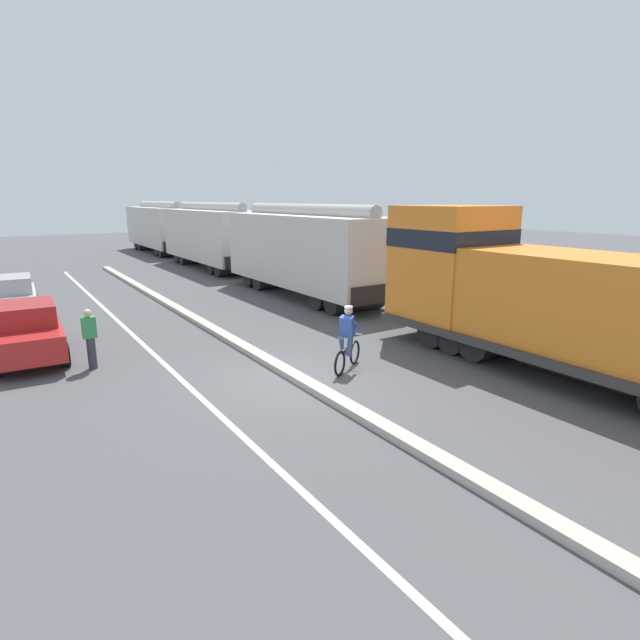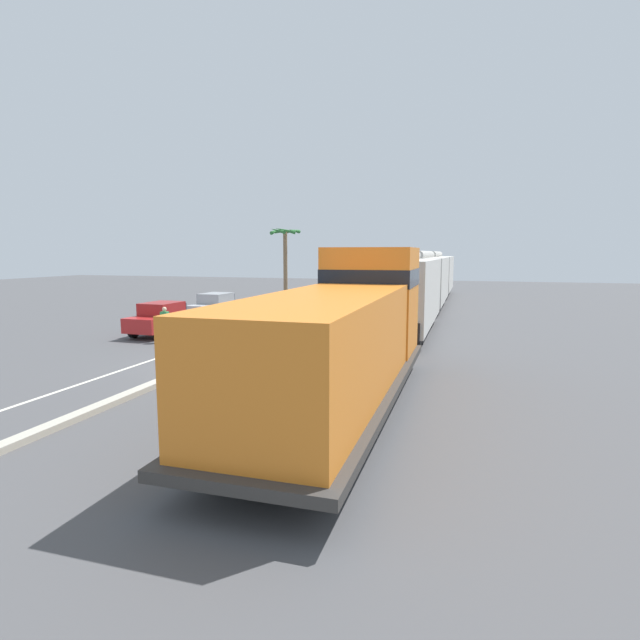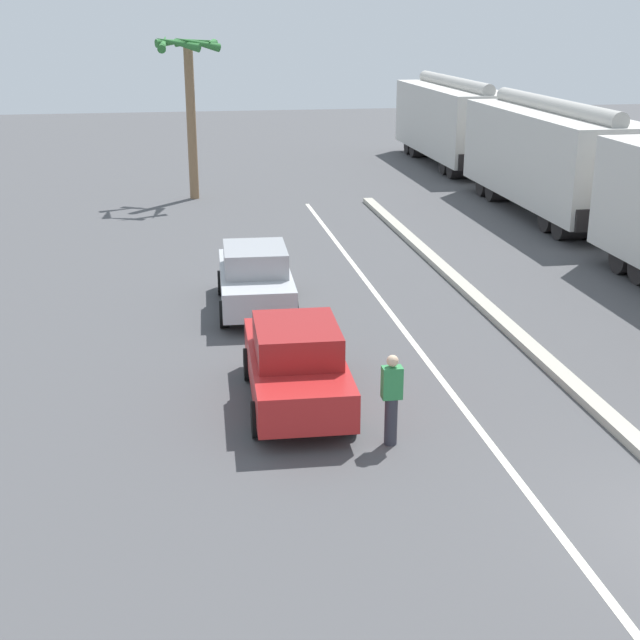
% 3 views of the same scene
% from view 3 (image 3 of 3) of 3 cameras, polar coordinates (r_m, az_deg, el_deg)
% --- Properties ---
extents(median_curb, '(0.36, 36.00, 0.16)m').
position_cam_3_polar(median_curb, '(18.73, 14.99, -3.22)').
color(median_curb, '#B2AD9E').
rests_on(median_curb, ground).
extents(lane_stripe, '(0.14, 36.00, 0.01)m').
position_cam_3_polar(lane_stripe, '(17.93, 7.94, -4.00)').
color(lane_stripe, silver).
rests_on(lane_stripe, ground).
extents(hopper_car_middle, '(2.90, 10.60, 4.18)m').
position_cam_3_polar(hopper_car_middle, '(33.60, 14.48, 10.03)').
color(hopper_car_middle, beige).
rests_on(hopper_car_middle, ground).
extents(hopper_car_trailing, '(2.90, 10.60, 4.18)m').
position_cam_3_polar(hopper_car_trailing, '(44.37, 8.44, 12.45)').
color(hopper_car_trailing, beige).
rests_on(hopper_car_trailing, ground).
extents(parked_car_red, '(1.95, 4.26, 1.62)m').
position_cam_3_polar(parked_car_red, '(16.54, -1.54, -2.80)').
color(parked_car_red, red).
rests_on(parked_car_red, ground).
extents(parked_car_silver, '(1.97, 4.27, 1.62)m').
position_cam_3_polar(parked_car_silver, '(22.00, -4.16, 2.73)').
color(parked_car_silver, '#B7BABF').
rests_on(parked_car_silver, ground).
extents(palm_tree_near, '(2.56, 2.70, 6.33)m').
position_cam_3_polar(palm_tree_near, '(35.65, -8.38, 15.20)').
color(palm_tree_near, '#846647').
rests_on(palm_tree_near, ground).
extents(pedestrian_by_cars, '(0.34, 0.22, 1.62)m').
position_cam_3_polar(pedestrian_by_cars, '(15.04, 4.60, -5.01)').
color(pedestrian_by_cars, '#33333D').
rests_on(pedestrian_by_cars, ground).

